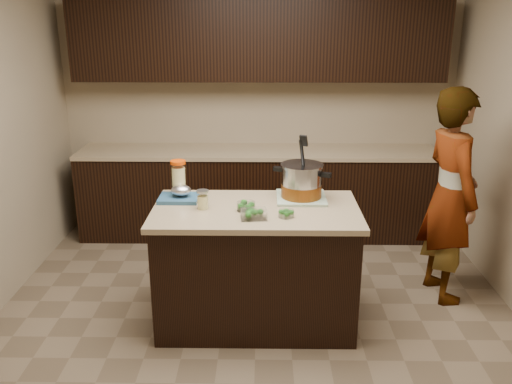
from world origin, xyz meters
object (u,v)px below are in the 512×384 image
island (256,265)px  person (450,196)px  lemonade_pitcher (179,180)px  stock_pot (302,183)px

island → person: size_ratio=0.86×
person → lemonade_pitcher: bearing=85.6°
lemonade_pitcher → person: (2.09, 0.19, -0.18)m
stock_pot → lemonade_pitcher: (-0.91, 0.05, 0.00)m
island → lemonade_pitcher: lemonade_pitcher is taller
lemonade_pitcher → island: bearing=-23.4°
island → person: 1.62m
island → lemonade_pitcher: size_ratio=5.36×
lemonade_pitcher → person: 2.11m
stock_pot → lemonade_pitcher: 0.91m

